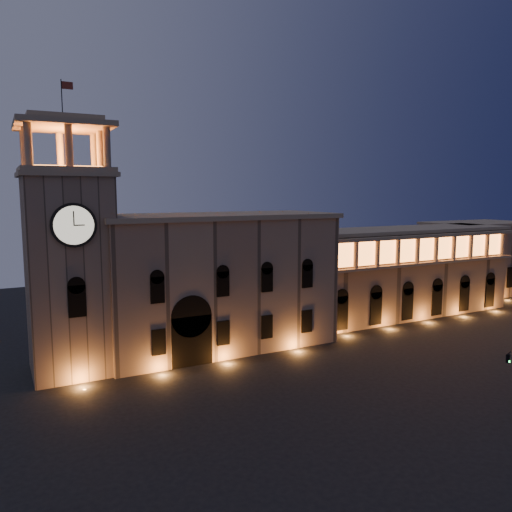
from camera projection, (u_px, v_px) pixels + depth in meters
ground at (328, 403)px, 48.42m from camera, size 160.00×160.00×0.00m
government_building at (218, 281)px, 65.64m from camera, size 30.80×12.80×17.60m
clock_tower at (70, 263)px, 55.85m from camera, size 9.80×9.80×32.40m
colonnade_wing at (401, 271)px, 83.24m from camera, size 40.60×11.50×14.50m
secondary_building at (476, 259)px, 100.59m from camera, size 20.00×12.00×14.00m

